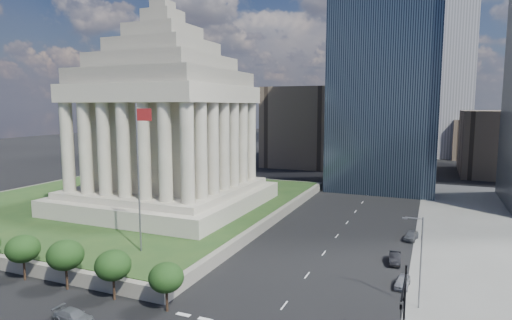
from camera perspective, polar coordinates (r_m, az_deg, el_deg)
The scene contains 15 objects.
ground at distance 124.52m, azimuth 15.83°, elevation -2.99°, with size 500.00×500.00×0.00m, color black.
plaza_terrace at distance 95.32m, azimuth -16.46°, elevation -5.56°, with size 66.00×70.00×1.80m, color slate.
plaza_lawn at distance 95.11m, azimuth -16.48°, elevation -5.01°, with size 64.00×68.00×0.10m, color #203E19.
war_memorial at distance 84.82m, azimuth -12.00°, elevation 6.99°, with size 34.00×34.00×39.00m, color #A19C87, non-canonical shape.
flagpole at distance 58.87m, azimuth -15.30°, elevation -1.24°, with size 2.52×0.24×20.00m.
tree_row at distance 63.98m, azimuth -30.59°, elevation -10.64°, with size 53.00×4.00×6.00m, color black, non-canonical shape.
midrise_glass at distance 117.76m, azimuth 17.02°, elevation 11.05°, with size 26.00×26.00×60.00m, color black.
building_filler_ne at distance 153.30m, azimuth 29.32°, elevation 2.00°, with size 20.00×30.00×20.00m, color brown.
building_filler_nw at distance 158.30m, azimuth 6.48°, elevation 4.47°, with size 24.00×30.00×28.00m, color brown.
traffic_signal_ne at distance 39.11m, azimuth 19.07°, elevation -17.79°, with size 0.30×5.74×8.00m.
street_lamp_north at distance 49.45m, azimuth 20.94°, elevation -11.98°, with size 2.13×0.22×10.00m.
suv_grey at distance 48.91m, azimuth -23.15°, elevation -18.63°, with size 4.62×1.88×1.34m, color slate.
parked_sedan_near at distance 55.94m, azimuth 18.94°, elevation -15.08°, with size 1.57×3.89×1.33m, color #95979E.
parked_sedan_mid at distance 63.26m, azimuth 18.02°, elevation -12.35°, with size 4.34×1.51×1.43m, color black.
parked_sedan_far at distance 74.43m, azimuth 19.98°, elevation -9.43°, with size 1.74×4.33×1.48m, color #53565A.
Camera 1 is at (14.16, -21.82, 21.55)m, focal length 30.00 mm.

